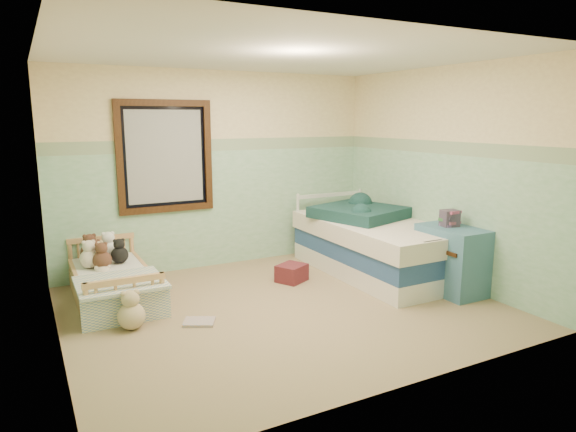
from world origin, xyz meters
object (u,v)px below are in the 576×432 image
dresser (452,260)px  red_pillow (292,273)px  twin_bed_frame (375,264)px  floor_book (199,322)px  plush_floor_cream (104,287)px  plush_floor_tan (131,316)px  toddler_bed_frame (114,291)px

dresser → red_pillow: size_ratio=2.28×
twin_bed_frame → floor_book: size_ratio=7.62×
plush_floor_cream → plush_floor_tan: same height
toddler_bed_frame → plush_floor_cream: (-0.08, 0.09, 0.03)m
plush_floor_tan → floor_book: size_ratio=0.88×
plush_floor_tan → dresser: size_ratio=0.34×
red_pillow → floor_book: (-1.37, -0.70, -0.09)m
dresser → red_pillow: bearing=140.1°
toddler_bed_frame → red_pillow: size_ratio=4.66×
dresser → floor_book: 2.82m
twin_bed_frame → plush_floor_cream: bearing=168.5°
twin_bed_frame → plush_floor_tan: bearing=-173.7°
dresser → plush_floor_cream: bearing=155.2°
plush_floor_tan → red_pillow: 2.04m
plush_floor_cream → dresser: (3.45, -1.59, 0.24)m
toddler_bed_frame → plush_floor_tan: (0.01, -0.88, 0.03)m
toddler_bed_frame → dresser: bearing=-24.1°
plush_floor_tan → twin_bed_frame: bearing=6.3°
plush_floor_cream → red_pillow: bearing=-11.9°
plush_floor_tan → dresser: bearing=-10.5°
toddler_bed_frame → plush_floor_tan: bearing=-89.1°
dresser → plush_floor_tan: bearing=169.5°
toddler_bed_frame → red_pillow: 2.01m
plush_floor_tan → red_pillow: size_ratio=0.78×
twin_bed_frame → red_pillow: size_ratio=6.77×
twin_bed_frame → dresser: 1.04m
dresser → toddler_bed_frame: bearing=155.9°
toddler_bed_frame → plush_floor_tan: 0.88m
dresser → floor_book: dresser is taller
toddler_bed_frame → plush_floor_cream: plush_floor_cream is taller
floor_book → twin_bed_frame: bearing=38.8°
plush_floor_tan → floor_book: bearing=-15.5°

